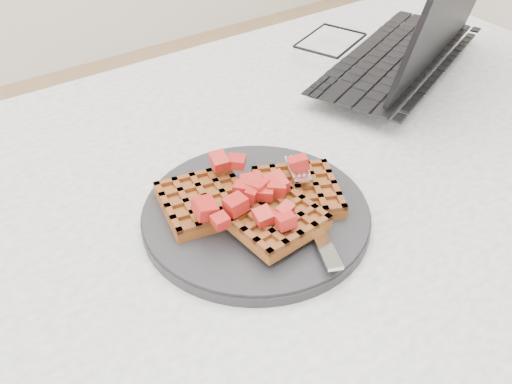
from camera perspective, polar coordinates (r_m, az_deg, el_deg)
table at (r=0.78m, az=3.75°, el=-5.09°), size 1.20×0.80×0.75m
plate at (r=0.64m, az=0.00°, el=-2.25°), size 0.26×0.26×0.02m
waffles at (r=0.62m, az=0.21°, el=-1.09°), size 0.21×0.17×0.03m
strawberry_pile at (r=0.61m, az=0.00°, el=1.03°), size 0.15×0.15×0.02m
fork at (r=0.62m, az=5.28°, el=-1.66°), size 0.09×0.17×0.02m
laptop at (r=0.96m, az=12.51°, el=14.07°), size 0.44×0.39×0.26m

